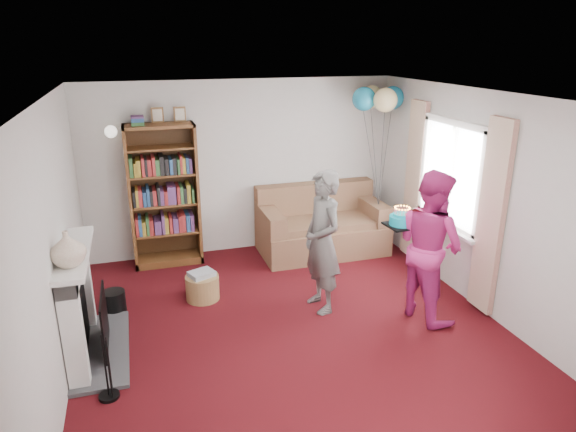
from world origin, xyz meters
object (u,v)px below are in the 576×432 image
object	(u,v)px
person_striped	(322,242)
person_magenta	(430,245)
sofa	(321,227)
birthday_cake	(401,220)
bookcase	(164,197)

from	to	relation	value
person_striped	person_magenta	xyz separation A→B (m)	(1.08, -0.49, 0.02)
sofa	birthday_cake	world-z (taller)	birthday_cake
sofa	person_striped	distance (m)	1.85
bookcase	person_magenta	size ratio (longest dim) A/B	1.27
sofa	person_magenta	world-z (taller)	person_magenta
person_magenta	birthday_cake	world-z (taller)	person_magenta
sofa	person_striped	size ratio (longest dim) A/B	1.09
person_striped	person_magenta	bearing A→B (deg)	58.27
birthday_cake	sofa	bearing A→B (deg)	95.94
bookcase	person_striped	distance (m)	2.50
bookcase	birthday_cake	world-z (taller)	bookcase
sofa	person_striped	world-z (taller)	person_striped
person_striped	sofa	bearing A→B (deg)	152.68
person_magenta	person_striped	bearing A→B (deg)	52.55
person_magenta	sofa	bearing A→B (deg)	-0.74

